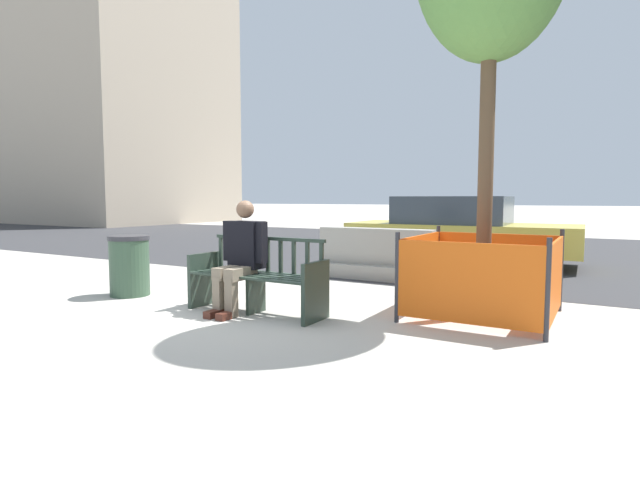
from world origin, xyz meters
The scene contains 9 objects.
ground_plane centered at (0.00, 0.00, 0.00)m, with size 200.00×200.00×0.00m, color #ADA89E.
street_asphalt centered at (0.00, 8.70, 0.00)m, with size 120.00×12.00×0.01m, color #333335.
street_bench centered at (0.29, 0.25, 0.40)m, with size 1.70×0.56×0.88m.
seated_person centered at (0.10, 0.20, 0.69)m, with size 0.58×0.73×1.31m.
jersey_barrier_centre centered at (0.46, 3.30, 0.34)m, with size 2.00×0.69×0.84m.
construction_fence centered at (2.62, 1.37, 0.49)m, with size 1.53×1.53×0.98m.
car_taxi_near centered at (1.14, 6.00, 0.69)m, with size 4.59×1.99×1.38m.
trash_bin centered at (-1.88, 0.21, 0.42)m, with size 0.55×0.55×0.83m.
building_far_left centered at (-22.24, 15.05, 12.38)m, with size 13.00×9.64×24.76m.
Camera 1 is at (3.81, -4.38, 1.34)m, focal length 28.00 mm.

